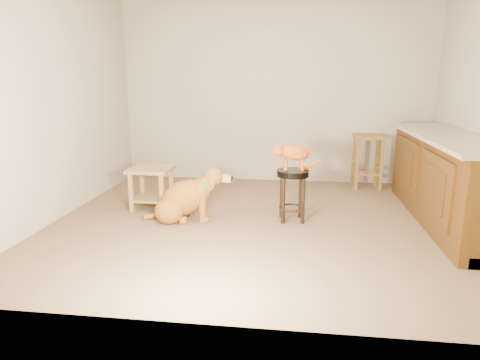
# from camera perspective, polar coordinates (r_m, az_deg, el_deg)

# --- Properties ---
(floor) EXTENTS (4.50, 4.00, 0.01)m
(floor) POSITION_cam_1_polar(r_m,az_deg,el_deg) (4.62, 3.17, -5.68)
(floor) COLOR brown
(floor) RESTS_ON ground
(room_shell) EXTENTS (4.54, 4.04, 2.62)m
(room_shell) POSITION_cam_1_polar(r_m,az_deg,el_deg) (4.37, 3.47, 15.56)
(room_shell) COLOR #9D937F
(room_shell) RESTS_ON ground
(cabinet_run) EXTENTS (0.70, 2.56, 0.94)m
(cabinet_run) POSITION_cam_1_polar(r_m,az_deg,el_deg) (5.05, 26.09, -0.22)
(cabinet_run) COLOR #43290C
(cabinet_run) RESTS_ON ground
(padded_stool) EXTENTS (0.34, 0.34, 0.56)m
(padded_stool) POSITION_cam_1_polar(r_m,az_deg,el_deg) (4.61, 7.00, -0.65)
(padded_stool) COLOR black
(padded_stool) RESTS_ON ground
(wood_stool) EXTENTS (0.41, 0.41, 0.75)m
(wood_stool) POSITION_cam_1_polar(r_m,az_deg,el_deg) (6.24, 16.60, 2.50)
(wood_stool) COLOR brown
(wood_stool) RESTS_ON ground
(side_table) EXTENTS (0.48, 0.48, 0.49)m
(side_table) POSITION_cam_1_polar(r_m,az_deg,el_deg) (5.14, -11.71, -0.20)
(side_table) COLOR olive
(side_table) RESTS_ON ground
(golden_retriever) EXTENTS (0.99, 0.53, 0.63)m
(golden_retriever) POSITION_cam_1_polar(r_m,az_deg,el_deg) (4.67, -7.35, -2.55)
(golden_retriever) COLOR brown
(golden_retriever) RESTS_ON ground
(tabby_kitten) EXTENTS (0.51, 0.23, 0.33)m
(tabby_kitten) POSITION_cam_1_polar(r_m,az_deg,el_deg) (4.54, 6.97, 3.51)
(tabby_kitten) COLOR #97420F
(tabby_kitten) RESTS_ON padded_stool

